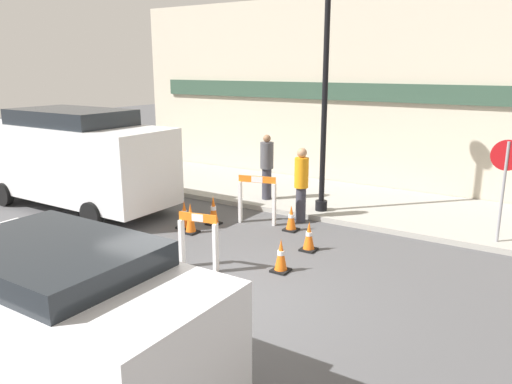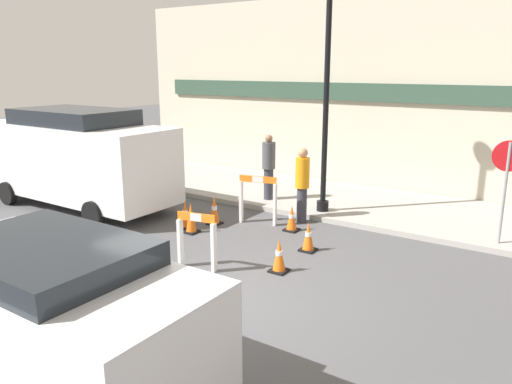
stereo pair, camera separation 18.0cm
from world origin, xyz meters
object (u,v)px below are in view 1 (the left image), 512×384
at_px(stop_sign, 505,174).
at_px(person_worker, 301,182).
at_px(streetlamp_post, 326,58).
at_px(person_pedestrian, 267,165).
at_px(parked_car_1, 57,311).
at_px(work_van, 74,155).

distance_m(stop_sign, person_worker, 4.16).
bearing_deg(streetlamp_post, person_pedestrian, 173.41).
distance_m(stop_sign, person_pedestrian, 5.61).
height_order(stop_sign, person_worker, stop_sign).
xyz_separation_m(streetlamp_post, person_pedestrian, (-1.67, 0.19, -2.67)).
bearing_deg(person_worker, parked_car_1, 13.27).
relative_size(streetlamp_post, person_pedestrian, 3.30).
bearing_deg(person_worker, work_van, -62.83).
relative_size(stop_sign, parked_car_1, 0.53).
distance_m(person_worker, person_pedestrian, 1.78).
height_order(streetlamp_post, parked_car_1, streetlamp_post).
height_order(person_worker, parked_car_1, parked_car_1).
bearing_deg(parked_car_1, streetlamp_post, 94.21).
bearing_deg(work_van, person_worker, 19.89).
distance_m(streetlamp_post, parked_car_1, 8.20).
bearing_deg(person_worker, stop_sign, 106.11).
xyz_separation_m(stop_sign, person_worker, (-4.08, -0.63, -0.55)).
distance_m(person_pedestrian, work_van, 4.87).
bearing_deg(person_pedestrian, streetlamp_post, 155.21).
bearing_deg(streetlamp_post, person_worker, -102.15).
relative_size(parked_car_1, work_van, 0.71).
distance_m(parked_car_1, work_van, 7.93).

